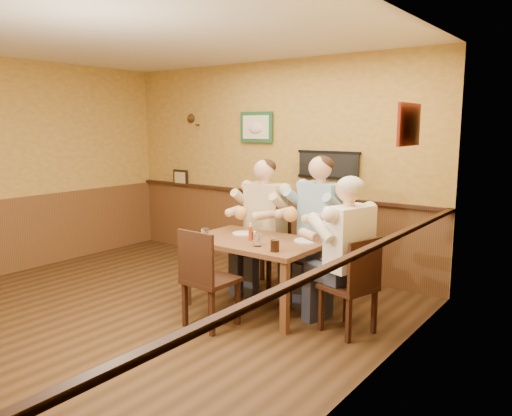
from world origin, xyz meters
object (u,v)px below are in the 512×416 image
(salt_shaker, at_px, (255,235))
(pepper_shaker, at_px, (252,236))
(chair_right_end, at_px, (348,285))
(hot_sauce_bottle, at_px, (250,233))
(cola_tumbler, at_px, (275,246))
(chair_back_right, at_px, (320,254))
(chair_back_left, at_px, (265,247))
(diner_tan_shirt, at_px, (266,230))
(diner_white_elder, at_px, (349,264))
(water_glass_left, at_px, (205,234))
(water_glass_mid, at_px, (257,240))
(chair_near_side, at_px, (211,277))
(dining_table, at_px, (255,248))
(diner_blue_polo, at_px, (321,235))

(salt_shaker, height_order, pepper_shaker, pepper_shaker)
(chair_right_end, xyz_separation_m, hot_sauce_bottle, (-1.11, -0.06, 0.37))
(cola_tumbler, bearing_deg, chair_back_right, 93.74)
(chair_back_left, distance_m, hot_sauce_bottle, 0.85)
(diner_tan_shirt, distance_m, diner_white_elder, 1.56)
(water_glass_left, relative_size, water_glass_mid, 0.96)
(chair_near_side, xyz_separation_m, diner_tan_shirt, (-0.28, 1.29, 0.21))
(chair_near_side, xyz_separation_m, salt_shaker, (0.01, 0.69, 0.30))
(chair_right_end, bearing_deg, salt_shaker, -75.79)
(salt_shaker, bearing_deg, diner_tan_shirt, 115.72)
(cola_tumbler, height_order, hot_sauce_bottle, hot_sauce_bottle)
(chair_right_end, height_order, hot_sauce_bottle, chair_right_end)
(dining_table, distance_m, diner_blue_polo, 0.82)
(chair_back_left, bearing_deg, cola_tumbler, -49.79)
(diner_white_elder, relative_size, pepper_shaker, 15.90)
(chair_back_left, height_order, water_glass_left, chair_back_left)
(chair_near_side, relative_size, water_glass_left, 7.97)
(chair_near_side, bearing_deg, chair_back_right, -105.74)
(water_glass_left, distance_m, water_glass_mid, 0.62)
(diner_white_elder, xyz_separation_m, pepper_shaker, (-1.12, -0.03, 0.12))
(chair_back_right, bearing_deg, dining_table, -106.83)
(diner_tan_shirt, height_order, pepper_shaker, diner_tan_shirt)
(chair_near_side, height_order, salt_shaker, chair_near_side)
(dining_table, relative_size, chair_back_left, 1.43)
(diner_tan_shirt, bearing_deg, diner_white_elder, -24.06)
(chair_back_left, bearing_deg, diner_tan_shirt, 0.00)
(diner_blue_polo, relative_size, water_glass_mid, 11.39)
(diner_blue_polo, bearing_deg, chair_right_end, -33.90)
(diner_blue_polo, distance_m, cola_tumbler, 1.02)
(chair_back_left, relative_size, diner_tan_shirt, 0.70)
(chair_back_left, distance_m, diner_blue_polo, 0.76)
(chair_back_left, relative_size, salt_shaker, 12.40)
(diner_tan_shirt, distance_m, hot_sauce_bottle, 0.79)
(chair_back_right, xyz_separation_m, water_glass_left, (-0.81, -1.04, 0.30))
(water_glass_mid, bearing_deg, diner_tan_shirt, 120.86)
(water_glass_mid, distance_m, cola_tumbler, 0.28)
(dining_table, relative_size, chair_right_end, 1.50)
(diner_blue_polo, relative_size, water_glass_left, 11.86)
(water_glass_mid, height_order, cola_tumbler, water_glass_mid)
(pepper_shaker, bearing_deg, hot_sauce_bottle, -74.42)
(diner_white_elder, relative_size, water_glass_mid, 10.51)
(diner_white_elder, height_order, pepper_shaker, diner_white_elder)
(chair_back_right, bearing_deg, hot_sauce_bottle, -105.50)
(chair_near_side, bearing_deg, diner_blue_polo, -105.74)
(chair_back_left, height_order, hot_sauce_bottle, chair_back_left)
(chair_back_right, relative_size, diner_tan_shirt, 0.73)
(chair_back_left, relative_size, chair_back_right, 0.96)
(water_glass_mid, distance_m, hot_sauce_bottle, 0.26)
(chair_near_side, bearing_deg, pepper_shaker, -90.31)
(chair_near_side, bearing_deg, diner_tan_shirt, -75.89)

